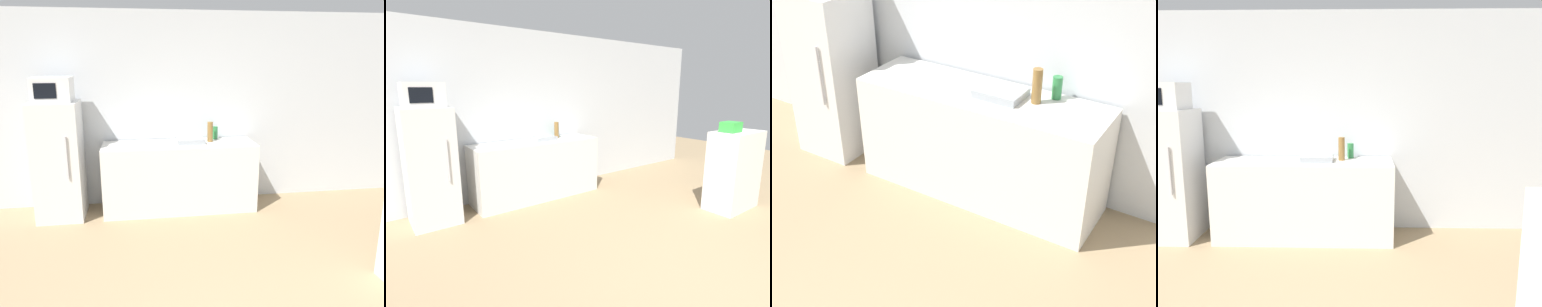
{
  "view_description": "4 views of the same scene",
  "coord_description": "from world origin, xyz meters",
  "views": [
    {
      "loc": [
        -0.6,
        -1.7,
        2.03
      ],
      "look_at": [
        -0.02,
        2.13,
        1.01
      ],
      "focal_mm": 35.0,
      "sensor_mm": 36.0,
      "label": 1
    },
    {
      "loc": [
        -2.24,
        -1.03,
        1.71
      ],
      "look_at": [
        0.07,
        2.11,
        0.86
      ],
      "focal_mm": 28.0,
      "sensor_mm": 36.0,
      "label": 2
    },
    {
      "loc": [
        1.78,
        -0.19,
        2.63
      ],
      "look_at": [
        0.35,
        2.14,
        0.96
      ],
      "focal_mm": 50.0,
      "sensor_mm": 36.0,
      "label": 3
    },
    {
      "loc": [
        0.59,
        -1.08,
        1.74
      ],
      "look_at": [
        0.5,
        2.02,
        1.18
      ],
      "focal_mm": 35.0,
      "sensor_mm": 36.0,
      "label": 4
    }
  ],
  "objects": [
    {
      "name": "ground_plane",
      "position": [
        0.0,
        0.0,
        0.0
      ],
      "size": [
        14.0,
        14.0,
        0.0
      ],
      "primitive_type": "plane",
      "color": "#9E8460"
    },
    {
      "name": "wall_back",
      "position": [
        0.0,
        3.4,
        1.3
      ],
      "size": [
        8.0,
        0.06,
        2.6
      ],
      "primitive_type": "cube",
      "color": "silver",
      "rests_on": "ground_plane"
    },
    {
      "name": "refrigerator",
      "position": [
        -1.58,
        3.01,
        0.74
      ],
      "size": [
        0.57,
        0.6,
        1.49
      ],
      "color": "silver",
      "rests_on": "ground_plane"
    },
    {
      "name": "microwave",
      "position": [
        -1.58,
        3.01,
        1.63
      ],
      "size": [
        0.45,
        0.39,
        0.29
      ],
      "color": "white",
      "rests_on": "refrigerator"
    },
    {
      "name": "counter",
      "position": [
        -0.05,
        3.04,
        0.45
      ],
      "size": [
        2.0,
        0.6,
        0.91
      ],
      "primitive_type": "cube",
      "color": "silver",
      "rests_on": "ground_plane"
    },
    {
      "name": "sink_basin",
      "position": [
        0.1,
        3.07,
        0.94
      ],
      "size": [
        0.36,
        0.28,
        0.06
      ],
      "primitive_type": "cube",
      "color": "#9EA3A8",
      "rests_on": "counter"
    },
    {
      "name": "bottle_tall",
      "position": [
        0.37,
        3.11,
        1.04
      ],
      "size": [
        0.07,
        0.07,
        0.27
      ],
      "primitive_type": "cylinder",
      "color": "olive",
      "rests_on": "counter"
    },
    {
      "name": "bottle_short",
      "position": [
        0.47,
        3.25,
        0.99
      ],
      "size": [
        0.07,
        0.07,
        0.17
      ],
      "primitive_type": "cylinder",
      "color": "#2D7F42",
      "rests_on": "counter"
    },
    {
      "name": "shelf_cabinet",
      "position": [
        2.01,
        0.97,
        0.56
      ],
      "size": [
        0.79,
        0.44,
        1.12
      ],
      "primitive_type": "cube",
      "color": "white",
      "rests_on": "ground_plane"
    },
    {
      "name": "basket",
      "position": [
        1.84,
        1.0,
        1.19
      ],
      "size": [
        0.26,
        0.2,
        0.14
      ],
      "primitive_type": "cube",
      "color": "green",
      "rests_on": "shelf_cabinet"
    },
    {
      "name": "jar",
      "position": [
        2.35,
        1.13,
        1.17
      ],
      "size": [
        0.08,
        0.08,
        0.09
      ],
      "primitive_type": "cylinder",
      "color": "#232328",
      "rests_on": "shelf_cabinet"
    }
  ]
}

